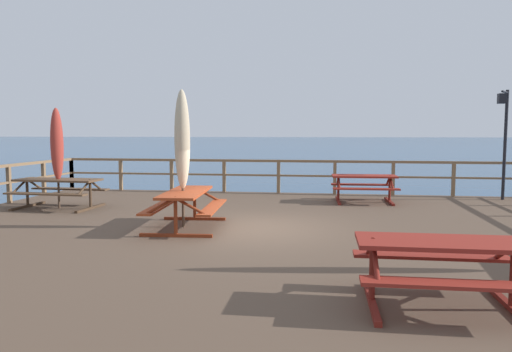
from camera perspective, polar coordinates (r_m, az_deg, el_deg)
name	(u,v)px	position (r m, az deg, el deg)	size (l,w,h in m)	color
ground_plane	(250,270)	(10.19, -0.76, -11.08)	(600.00, 600.00, 0.00)	navy
wooden_deck	(250,249)	(10.07, -0.77, -8.66)	(14.78, 11.92, 0.89)	brown
railing_waterside_far	(279,170)	(15.59, 2.70, 0.69)	(14.58, 0.10, 1.09)	brown
picnic_table_back_right	(186,201)	(10.00, -8.34, -2.94)	(1.56, 2.24, 0.78)	#993819
picnic_table_back_left	(58,187)	(13.51, -22.47, -1.17)	(2.22, 1.47, 0.78)	brown
picnic_table_front_right	(442,259)	(5.84, 21.22, -9.16)	(1.89, 1.42, 0.78)	maroon
picnic_table_front_left	(364,183)	(13.91, 12.72, -0.78)	(1.84, 1.47, 0.78)	maroon
patio_umbrella_tall_mid_left	(182,140)	(9.98, -8.76, 4.22)	(0.32, 0.32, 2.85)	#4C3828
patio_umbrella_short_mid	(57,145)	(13.39, -22.59, 3.45)	(0.32, 0.32, 2.60)	#4C3828
lamp_post_hooked	(504,128)	(15.57, 27.40, 5.13)	(0.44, 0.61, 3.20)	black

